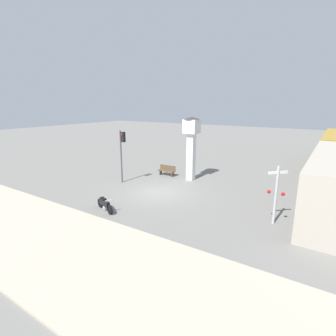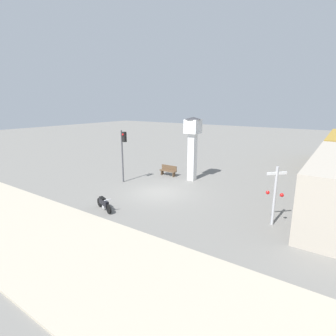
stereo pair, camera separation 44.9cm
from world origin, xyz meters
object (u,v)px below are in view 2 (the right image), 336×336
object	(u,v)px
motorcycle	(104,204)
traffic_light	(123,147)
bench	(168,170)
clock_tower	(193,139)
railroad_crossing_signal	(275,194)

from	to	relation	value
motorcycle	traffic_light	bearing A→B (deg)	140.46
motorcycle	bench	bearing A→B (deg)	117.01
clock_tower	railroad_crossing_signal	bearing A→B (deg)	-32.89
motorcycle	clock_tower	bearing A→B (deg)	101.16
traffic_light	motorcycle	bearing A→B (deg)	-58.60
clock_tower	railroad_crossing_signal	distance (m)	9.38
traffic_light	railroad_crossing_signal	distance (m)	12.13
traffic_light	railroad_crossing_signal	xyz separation A→B (m)	(12.00, -1.28, -1.16)
railroad_crossing_signal	bench	xyz separation A→B (m)	(-10.17, 5.03, -1.27)
motorcycle	bench	distance (m)	8.83
clock_tower	motorcycle	bearing A→B (deg)	-97.90
traffic_light	bench	bearing A→B (deg)	64.01
railroad_crossing_signal	traffic_light	bearing A→B (deg)	173.90
motorcycle	railroad_crossing_signal	world-z (taller)	railroad_crossing_signal
motorcycle	clock_tower	xyz separation A→B (m)	(1.21, 8.72, 3.08)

